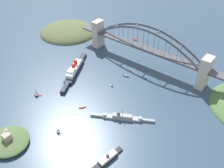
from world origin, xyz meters
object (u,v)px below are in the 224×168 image
Objects in this scene: harbor_ferry_steamer at (107,158)px; small_boat_6 at (36,92)px; harbor_arch_bridge at (145,49)px; small_boat_1 at (145,78)px; channel_marker_buoy at (131,71)px; small_boat_3 at (112,84)px; small_boat_4 at (58,130)px; seaplane_taxiing_near_bridge at (135,39)px; small_boat_2 at (82,107)px; naval_cruiser at (122,117)px; small_boat_0 at (126,76)px; ocean_liner at (74,70)px; fort_island_mid_harbor at (8,141)px.

harbor_ferry_steamer is 137.87m from small_boat_6.
harbor_arch_bridge reaches higher than small_boat_1.
small_boat_1 is 27.04m from channel_marker_buoy.
small_boat_4 is at bearing 92.84° from small_boat_3.
harbor_arch_bridge is 180.46m from small_boat_4.
seaplane_taxiing_near_bridge is 197.57m from small_boat_2.
naval_cruiser is 202.05m from seaplane_taxiing_near_bridge.
small_boat_0 is at bearing 117.32° from seaplane_taxiing_near_bridge.
small_boat_4 is at bearing 103.40° from seaplane_taxiing_near_bridge.
small_boat_3 is (-1.79, -57.52, 2.90)m from small_boat_2.
ocean_liner is 12.57× the size of small_boat_1.
fort_island_mid_harbor is 193.21m from channel_marker_buoy.
small_boat_0 is at bearing -88.65° from small_boat_4.
channel_marker_buoy is at bearing -61.40° from naval_cruiser.
seaplane_taxiing_near_bridge is at bearing -62.06° from harbor_ferry_steamer.
harbor_ferry_steamer is 260.36m from seaplane_taxiing_near_bridge.
naval_cruiser is at bearing -67.44° from harbor_ferry_steamer.
harbor_arch_bridge is at bearing -92.38° from small_boat_2.
small_boat_6 is at bearing 86.05° from seaplane_taxiing_near_bridge.
seaplane_taxiing_near_bridge is (99.51, -175.85, -0.56)m from naval_cruiser.
fort_island_mid_harbor reaches higher than small_boat_3.
fort_island_mid_harbor is 78.73m from small_boat_6.
harbor_arch_bridge is 29.83× the size of small_boat_2.
small_boat_3 is at bearing -99.84° from fort_island_mid_harbor.
small_boat_6 is (14.66, 212.00, 3.31)m from seaplane_taxiing_near_bridge.
small_boat_6 is at bearing -19.17° from small_boat_4.
small_boat_3 is (48.20, -42.12, 1.00)m from naval_cruiser.
naval_cruiser is at bearing 118.60° from channel_marker_buoy.
small_boat_0 is at bearing 29.31° from small_boat_1.
small_boat_3 is 0.95× the size of small_boat_4.
small_boat_1 is at bearing -149.18° from ocean_liner.
small_boat_2 is 1.06× the size of small_boat_3.
small_boat_6 reaches higher than small_boat_4.
small_boat_6 is 140.75m from channel_marker_buoy.
small_boat_0 is (-53.26, 103.10, -1.31)m from seaplane_taxiing_near_bridge.
channel_marker_buoy is (70.46, -142.14, -1.28)m from harbor_ferry_steamer.
ocean_liner is 12.08× the size of small_boat_3.
ocean_liner is 116.92m from naval_cruiser.
ocean_liner reaches higher than small_boat_1.
small_boat_1 is 106.40m from small_boat_2.
harbor_arch_bridge is 22.29× the size of seaplane_taxiing_near_bridge.
naval_cruiser is 86.23m from small_boat_0.
small_boat_2 is at bearing -28.13° from harbor_ferry_steamer.
small_boat_0 is 29.01m from small_boat_1.
harbor_ferry_steamer is 4.15× the size of small_boat_0.
harbor_ferry_steamer is at bearing 118.44° from small_boat_0.
harbor_arch_bridge is 224.73m from fort_island_mid_harbor.
harbor_arch_bridge is 6.47× the size of harbor_ferry_steamer.
small_boat_6 is (64.17, 20.74, 4.65)m from small_boat_2.
small_boat_4 is (-69.20, 93.30, -1.19)m from ocean_liner.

